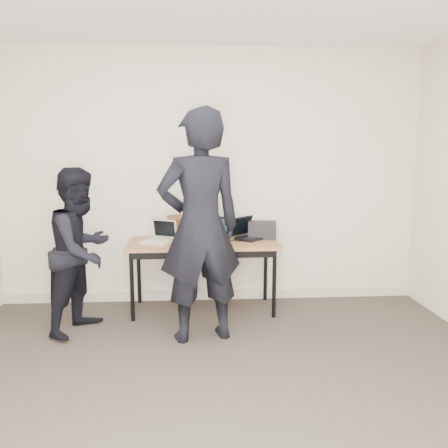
{
  "coord_description": "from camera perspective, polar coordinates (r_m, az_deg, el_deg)",
  "views": [
    {
      "loc": [
        -0.16,
        -2.44,
        1.6
      ],
      "look_at": [
        0.1,
        1.6,
        0.95
      ],
      "focal_mm": 35.0,
      "sensor_mm": 36.0,
      "label": 1
    }
  ],
  "objects": [
    {
      "name": "power_brick",
      "position": [
        4.26,
        -5.68,
        -2.63
      ],
      "size": [
        0.09,
        0.06,
        0.03
      ],
      "primitive_type": "cube",
      "rotation": [
        0.0,
        0.0,
        -0.14
      ],
      "color": "black",
      "rests_on": "desk"
    },
    {
      "name": "equipment_box",
      "position": [
        4.65,
        4.98,
        -0.77
      ],
      "size": [
        0.32,
        0.28,
        0.17
      ],
      "primitive_type": "cube",
      "rotation": [
        0.0,
        0.0,
        -0.14
      ],
      "color": "black",
      "rests_on": "desk"
    },
    {
      "name": "person_typist",
      "position": [
        3.7,
        -3.17,
        -0.39
      ],
      "size": [
        0.82,
        0.64,
        1.98
      ],
      "primitive_type": "imported",
      "rotation": [
        0.0,
        0.0,
        3.39
      ],
      "color": "black",
      "rests_on": "ground"
    },
    {
      "name": "person_observer",
      "position": [
        4.13,
        -18.14,
        -3.31
      ],
      "size": [
        0.81,
        0.89,
        1.49
      ],
      "primitive_type": "imported",
      "rotation": [
        0.0,
        0.0,
        1.16
      ],
      "color": "black",
      "rests_on": "ground"
    },
    {
      "name": "laptop_right",
      "position": [
        4.6,
        3.14,
        -1.26
      ],
      "size": [
        0.43,
        0.43,
        0.23
      ],
      "rotation": [
        0.0,
        0.0,
        0.77
      ],
      "color": "black",
      "rests_on": "desk"
    },
    {
      "name": "desk",
      "position": [
        4.44,
        -2.75,
        -3.1
      ],
      "size": [
        1.5,
        0.66,
        0.72
      ],
      "rotation": [
        0.0,
        0.0,
        0.0
      ],
      "color": "#976239",
      "rests_on": "ground"
    },
    {
      "name": "tissue",
      "position": [
        4.61,
        -4.69,
        1.66
      ],
      "size": [
        0.14,
        0.11,
        0.08
      ],
      "primitive_type": "ellipsoid",
      "rotation": [
        0.0,
        0.0,
        -0.08
      ],
      "color": "white",
      "rests_on": "leather_satchel"
    },
    {
      "name": "room",
      "position": [
        2.45,
        0.07,
        3.28
      ],
      "size": [
        4.6,
        4.6,
        2.8
      ],
      "color": "#3D352E",
      "rests_on": "ground"
    },
    {
      "name": "laptop_beige",
      "position": [
        4.42,
        -8.4,
        -1.88
      ],
      "size": [
        0.37,
        0.37,
        0.23
      ],
      "rotation": [
        0.0,
        0.0,
        -0.48
      ],
      "color": "#BCAF96",
      "rests_on": "desk"
    },
    {
      "name": "baseboard",
      "position": [
        4.92,
        -1.65,
        -9.23
      ],
      "size": [
        4.5,
        0.03,
        0.1
      ],
      "primitive_type": "cube",
      "color": "#C1B4A0",
      "rests_on": "ground"
    },
    {
      "name": "cables",
      "position": [
        4.45,
        -0.7,
        -2.23
      ],
      "size": [
        0.91,
        0.49,
        0.01
      ],
      "rotation": [
        0.0,
        0.0,
        0.13
      ],
      "color": "silver",
      "rests_on": "desk"
    },
    {
      "name": "laptop_center",
      "position": [
        4.4,
        -1.71,
        -1.65
      ],
      "size": [
        0.41,
        0.4,
        0.25
      ],
      "rotation": [
        0.0,
        0.0,
        -0.31
      ],
      "color": "black",
      "rests_on": "desk"
    },
    {
      "name": "leather_satchel",
      "position": [
        4.63,
        -5.04,
        -0.27
      ],
      "size": [
        0.38,
        0.22,
        0.25
      ],
      "rotation": [
        0.0,
        0.0,
        -0.13
      ],
      "color": "brown",
      "rests_on": "desk"
    }
  ]
}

